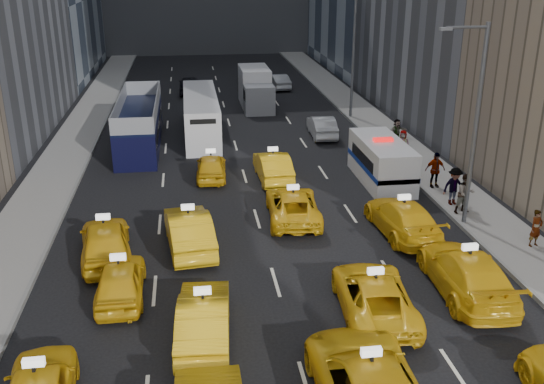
{
  "coord_description": "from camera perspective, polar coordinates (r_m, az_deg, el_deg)",
  "views": [
    {
      "loc": [
        -2.94,
        -11.86,
        11.41
      ],
      "look_at": [
        0.46,
        12.22,
        2.0
      ],
      "focal_mm": 40.0,
      "sensor_mm": 36.0,
      "label": 1
    }
  ],
  "objects": [
    {
      "name": "pedestrian_1",
      "position": [
        29.74,
        17.76,
        -0.16
      ],
      "size": [
        1.02,
        0.69,
        1.91
      ],
      "primitive_type": "imported",
      "rotation": [
        0.0,
        0.0,
        0.21
      ],
      "color": "gray",
      "rests_on": "sidewalk_east"
    },
    {
      "name": "pedestrian_5",
      "position": [
        39.96,
        11.65,
        5.58
      ],
      "size": [
        1.59,
        0.97,
        1.65
      ],
      "primitive_type": "imported",
      "rotation": [
        0.0,
        0.0,
        0.38
      ],
      "color": "gray",
      "rests_on": "sidewalk_east"
    },
    {
      "name": "taxi_14",
      "position": [
        28.1,
        1.97,
        -1.28
      ],
      "size": [
        2.64,
        5.12,
        1.38
      ],
      "primitive_type": "imported",
      "rotation": [
        0.0,
        0.0,
        3.07
      ],
      "color": "gold",
      "rests_on": "ground"
    },
    {
      "name": "city_bus",
      "position": [
        42.08,
        -6.71,
        7.2
      ],
      "size": [
        2.36,
        10.7,
        2.76
      ],
      "rotation": [
        0.0,
        0.0,
        0.01
      ],
      "color": "silver",
      "rests_on": "ground"
    },
    {
      "name": "misc_car_4",
      "position": [
        57.28,
        0.56,
        10.37
      ],
      "size": [
        2.0,
        4.33,
        1.38
      ],
      "primitive_type": "imported",
      "rotation": [
        0.0,
        0.0,
        3.27
      ],
      "color": "#A4A7AB",
      "rests_on": "ground"
    },
    {
      "name": "pedestrian_2",
      "position": [
        30.62,
        16.79,
        0.52
      ],
      "size": [
        1.28,
        0.7,
        1.88
      ],
      "primitive_type": "imported",
      "rotation": [
        0.0,
        0.0,
        0.17
      ],
      "color": "gray",
      "rests_on": "sidewalk_east"
    },
    {
      "name": "pedestrian_0",
      "position": [
        27.42,
        23.6,
        -3.14
      ],
      "size": [
        0.67,
        0.53,
        1.6
      ],
      "primitive_type": "imported",
      "rotation": [
        0.0,
        0.0,
        0.28
      ],
      "color": "gray",
      "rests_on": "sidewalk_east"
    },
    {
      "name": "taxi_13",
      "position": [
        25.52,
        -7.82,
        -3.57
      ],
      "size": [
        2.26,
        5.13,
        1.64
      ],
      "primitive_type": "imported",
      "rotation": [
        0.0,
        0.0,
        3.25
      ],
      "color": "gold",
      "rests_on": "ground"
    },
    {
      "name": "taxi_10",
      "position": [
        21.15,
        9.58,
        -9.55
      ],
      "size": [
        2.8,
        5.31,
        1.42
      ],
      "primitive_type": "imported",
      "rotation": [
        0.0,
        0.0,
        3.05
      ],
      "color": "gold",
      "rests_on": "ground"
    },
    {
      "name": "taxi_15",
      "position": [
        27.22,
        12.19,
        -2.38
      ],
      "size": [
        2.4,
        5.33,
        1.52
      ],
      "primitive_type": "imported",
      "rotation": [
        0.0,
        0.0,
        3.2
      ],
      "color": "gold",
      "rests_on": "ground"
    },
    {
      "name": "sidewalk_west",
      "position": [
        39.29,
        -18.8,
        3.24
      ],
      "size": [
        3.0,
        90.0,
        0.15
      ],
      "primitive_type": "cube",
      "color": "gray",
      "rests_on": "ground"
    },
    {
      "name": "nypd_van",
      "position": [
        33.28,
        10.27,
        2.79
      ],
      "size": [
        2.58,
        5.86,
        2.46
      ],
      "rotation": [
        0.0,
        0.0,
        -0.06
      ],
      "color": "silver",
      "rests_on": "ground"
    },
    {
      "name": "taxi_12",
      "position": [
        25.25,
        -15.4,
        -4.45
      ],
      "size": [
        2.55,
        5.05,
        1.65
      ],
      "primitive_type": "imported",
      "rotation": [
        0.0,
        0.0,
        3.27
      ],
      "color": "gold",
      "rests_on": "ground"
    },
    {
      "name": "double_decker",
      "position": [
        40.1,
        -12.37,
        6.44
      ],
      "size": [
        2.84,
        10.87,
        3.14
      ],
      "rotation": [
        0.0,
        0.0,
        0.04
      ],
      "color": "black",
      "rests_on": "ground"
    },
    {
      "name": "taxi_8",
      "position": [
        22.43,
        -14.09,
        -8.05
      ],
      "size": [
        1.72,
        4.15,
        1.41
      ],
      "primitive_type": "imported",
      "rotation": [
        0.0,
        0.0,
        3.16
      ],
      "color": "gold",
      "rests_on": "ground"
    },
    {
      "name": "misc_car_1",
      "position": [
        52.12,
        -12.4,
        8.81
      ],
      "size": [
        2.55,
        5.1,
        1.39
      ],
      "primitive_type": "imported",
      "rotation": [
        0.0,
        0.0,
        3.09
      ],
      "color": "black",
      "rests_on": "ground"
    },
    {
      "name": "pedestrian_3",
      "position": [
        32.71,
        15.09,
        2.02
      ],
      "size": [
        1.13,
        0.57,
        1.88
      ],
      "primitive_type": "imported",
      "rotation": [
        0.0,
        0.0,
        0.06
      ],
      "color": "gray",
      "rests_on": "sidewalk_east"
    },
    {
      "name": "taxi_9",
      "position": [
        19.73,
        -6.45,
        -11.67
      ],
      "size": [
        1.91,
        4.69,
        1.51
      ],
      "primitive_type": "imported",
      "rotation": [
        0.0,
        0.0,
        3.07
      ],
      "color": "gold",
      "rests_on": "ground"
    },
    {
      "name": "curb_east",
      "position": [
        40.38,
        9.61,
        4.58
      ],
      "size": [
        0.15,
        90.0,
        0.18
      ],
      "primitive_type": "cube",
      "color": "slate",
      "rests_on": "ground"
    },
    {
      "name": "taxi_16",
      "position": [
        33.56,
        -5.74,
        2.4
      ],
      "size": [
        1.83,
        4.08,
        1.36
      ],
      "primitive_type": "imported",
      "rotation": [
        0.0,
        0.0,
        3.08
      ],
      "color": "gold",
      "rests_on": "ground"
    },
    {
      "name": "misc_car_3",
      "position": [
        55.56,
        -7.75,
        9.95
      ],
      "size": [
        1.94,
        4.67,
        1.58
      ],
      "primitive_type": "imported",
      "rotation": [
        0.0,
        0.0,
        3.13
      ],
      "color": "black",
      "rests_on": "ground"
    },
    {
      "name": "misc_car_2",
      "position": [
        58.49,
        -2.14,
        10.61
      ],
      "size": [
        2.11,
        4.98,
        1.43
      ],
      "primitive_type": "imported",
      "rotation": [
        0.0,
        0.0,
        3.12
      ],
      "color": "slate",
      "rests_on": "ground"
    },
    {
      "name": "box_truck",
      "position": [
        49.95,
        -1.55,
        9.71
      ],
      "size": [
        2.82,
        6.86,
        3.06
      ],
      "rotation": [
        0.0,
        0.0,
        0.08
      ],
      "color": "silver",
      "rests_on": "ground"
    },
    {
      "name": "taxi_11",
      "position": [
        23.12,
        17.85,
        -7.24
      ],
      "size": [
        2.57,
        5.71,
        1.63
      ],
      "primitive_type": "imported",
      "rotation": [
        0.0,
        0.0,
        3.09
      ],
      "color": "gold",
      "rests_on": "ground"
    },
    {
      "name": "taxi_17",
      "position": [
        33.17,
        0.08,
        2.44
      ],
      "size": [
        1.75,
        4.69,
        1.53
      ],
      "primitive_type": "imported",
      "rotation": [
        0.0,
        0.0,
        3.17
      ],
      "color": "gold",
      "rests_on": "ground"
    },
    {
      "name": "curb_west",
      "position": [
        39.04,
        -16.71,
        3.39
      ],
      "size": [
        0.15,
        90.0,
        0.18
      ],
      "primitive_type": "cube",
      "color": "slate",
      "rests_on": "ground"
    },
    {
      "name": "sidewalk_east",
      "position": [
        40.83,
        11.56,
        4.61
      ],
      "size": [
        3.0,
        90.0,
        0.15
      ],
      "primitive_type": "cube",
      "color": "gray",
      "rests_on": "ground"
    },
    {
      "name": "taxi_6",
      "position": [
        17.1,
        9.12,
        -17.44
      ],
      "size": [
        2.72,
        5.87,
        1.63
      ],
      "primitive_type": "imported",
      "rotation": [
        0.0,
        0.0,
        3.15
      ],
      "color": "gold",
      "rests_on": "ground"
    },
    {
      "name": "streetlight_near",
      "position": [
        27.53,
        18.46,
        6.43
      ],
      "size": [
        2.15,
        0.22,
        9.0
      ],
      "color": "#595B60",
      "rests_on": "ground"
    },
    {
      "name": "streetlight_far",
      "position": [
        45.96,
        7.53,
        12.87
      ],
      "size": [
        2.15,
        0.22,
        9.0
      ],
      "color": "#595B60",
      "rests_on": "ground"
    },
    {
      "name": "pedestrian_4",
      "position": [
        37.08,
        12.18,
        4.4
      ],
      "size": [
        0.96,
        0.76,
        1.74
      ],
      "primitive_type": "imported",
      "rotation": [
        0.0,
        0.0,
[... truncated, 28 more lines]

